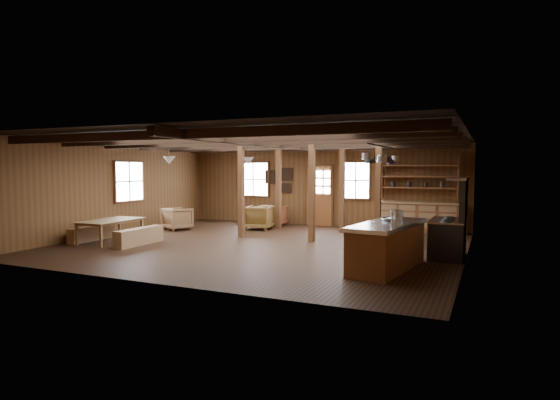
% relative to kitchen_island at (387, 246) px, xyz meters
% --- Properties ---
extents(room, '(10.04, 9.04, 2.84)m').
position_rel_kitchen_island_xyz_m(room, '(-3.60, 1.65, 0.92)').
color(room, black).
rests_on(room, ground).
extents(ceiling_joists, '(9.80, 8.82, 0.18)m').
position_rel_kitchen_island_xyz_m(ceiling_joists, '(-3.60, 1.83, 2.20)').
color(ceiling_joists, black).
rests_on(ceiling_joists, ceiling).
extents(timber_posts, '(3.95, 2.35, 2.80)m').
position_rel_kitchen_island_xyz_m(timber_posts, '(-3.08, 3.73, 0.92)').
color(timber_posts, '#442B13').
rests_on(timber_posts, floor).
extents(back_door, '(1.02, 0.08, 2.15)m').
position_rel_kitchen_island_xyz_m(back_door, '(-3.60, 6.10, 0.40)').
color(back_door, brown).
rests_on(back_door, floor).
extents(window_back_left, '(1.32, 0.06, 1.32)m').
position_rel_kitchen_island_xyz_m(window_back_left, '(-6.20, 6.11, 1.12)').
color(window_back_left, white).
rests_on(window_back_left, wall_back).
extents(window_back_right, '(1.02, 0.06, 1.32)m').
position_rel_kitchen_island_xyz_m(window_back_right, '(-2.30, 6.11, 1.12)').
color(window_back_right, white).
rests_on(window_back_right, wall_back).
extents(window_left, '(0.14, 1.24, 1.32)m').
position_rel_kitchen_island_xyz_m(window_left, '(-8.56, 2.15, 1.12)').
color(window_left, white).
rests_on(window_left, wall_back).
extents(notice_boards, '(1.08, 0.03, 0.90)m').
position_rel_kitchen_island_xyz_m(notice_boards, '(-5.10, 6.11, 1.16)').
color(notice_boards, beige).
rests_on(notice_boards, wall_back).
extents(back_counter, '(2.55, 0.60, 2.45)m').
position_rel_kitchen_island_xyz_m(back_counter, '(-0.20, 5.85, 0.12)').
color(back_counter, brown).
rests_on(back_counter, floor).
extents(pendant_lamps, '(1.86, 2.36, 0.66)m').
position_rel_kitchen_island_xyz_m(pendant_lamps, '(-5.85, 2.65, 1.77)').
color(pendant_lamps, '#29292C').
rests_on(pendant_lamps, ceiling).
extents(pot_rack, '(0.41, 3.00, 0.46)m').
position_rel_kitchen_island_xyz_m(pot_rack, '(-0.54, 1.76, 1.79)').
color(pot_rack, '#29292C').
rests_on(pot_rack, ceiling).
extents(kitchen_island, '(1.23, 2.60, 1.20)m').
position_rel_kitchen_island_xyz_m(kitchen_island, '(0.00, 0.00, 0.00)').
color(kitchen_island, brown).
rests_on(kitchen_island, floor).
extents(step_stool, '(0.45, 0.33, 0.38)m').
position_rel_kitchen_island_xyz_m(step_stool, '(-0.60, 1.23, -0.29)').
color(step_stool, '#916342').
rests_on(step_stool, floor).
extents(commercial_range, '(0.78, 1.47, 1.81)m').
position_rel_kitchen_island_xyz_m(commercial_range, '(1.05, 1.82, 0.12)').
color(commercial_range, '#29292C').
rests_on(commercial_range, floor).
extents(dining_table, '(1.04, 1.79, 0.62)m').
position_rel_kitchen_island_xyz_m(dining_table, '(-7.50, 0.28, -0.17)').
color(dining_table, olive).
rests_on(dining_table, floor).
extents(bench_wall, '(0.27, 1.46, 0.40)m').
position_rel_kitchen_island_xyz_m(bench_wall, '(-8.25, 0.28, -0.28)').
color(bench_wall, '#916342').
rests_on(bench_wall, floor).
extents(bench_aisle, '(0.30, 1.61, 0.44)m').
position_rel_kitchen_island_xyz_m(bench_aisle, '(-6.56, 0.28, -0.26)').
color(bench_aisle, '#916342').
rests_on(bench_aisle, floor).
extents(armchair_a, '(0.95, 0.97, 0.78)m').
position_rel_kitchen_island_xyz_m(armchair_a, '(-5.07, 4.34, -0.09)').
color(armchair_a, brown).
rests_on(armchair_a, floor).
extents(armchair_b, '(0.90, 0.92, 0.73)m').
position_rel_kitchen_island_xyz_m(armchair_b, '(-5.07, 5.45, -0.11)').
color(armchair_b, brown).
rests_on(armchair_b, floor).
extents(armchair_c, '(1.04, 1.06, 0.73)m').
position_rel_kitchen_island_xyz_m(armchair_c, '(-7.48, 3.17, -0.11)').
color(armchair_c, brown).
rests_on(armchair_c, floor).
extents(counter_pot, '(0.29, 0.29, 0.18)m').
position_rel_kitchen_island_xyz_m(counter_pot, '(-0.00, 0.94, 0.55)').
color(counter_pot, silver).
rests_on(counter_pot, kitchen_island).
extents(bowl, '(0.28, 0.28, 0.06)m').
position_rel_kitchen_island_xyz_m(bowl, '(-0.07, 0.35, 0.49)').
color(bowl, silver).
rests_on(bowl, kitchen_island).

